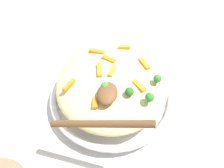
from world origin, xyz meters
TOP-DOWN VIEW (x-y plane):
  - ground_plane at (0.00, 0.00)m, footprint 2.40×2.40m
  - serving_bowl at (0.00, 0.00)m, footprint 0.30×0.30m
  - pasta_mound at (0.00, 0.00)m, footprint 0.27×0.25m
  - carrot_piece_0 at (-0.03, -0.06)m, footprint 0.03×0.03m
  - carrot_piece_1 at (0.09, -0.02)m, footprint 0.01×0.03m
  - carrot_piece_2 at (-0.08, 0.02)m, footprint 0.03×0.01m
  - carrot_piece_3 at (0.04, 0.01)m, footprint 0.02×0.04m
  - carrot_piece_4 at (-0.00, 0.03)m, footprint 0.04×0.02m
  - carrot_piece_5 at (0.04, -0.07)m, footprint 0.04×0.03m
  - carrot_piece_6 at (0.07, 0.05)m, footprint 0.02×0.04m
  - carrot_piece_7 at (-0.05, 0.08)m, footprint 0.03×0.02m
  - carrot_piece_8 at (-0.00, 0.00)m, footprint 0.03×0.01m
  - broccoli_floret_0 at (-0.05, 0.01)m, footprint 0.02×0.02m
  - broccoli_floret_1 at (-0.05, -0.04)m, footprint 0.02×0.02m
  - broccoli_floret_2 at (-0.01, -0.10)m, footprint 0.02×0.02m
  - broccoli_floret_3 at (-0.06, -0.08)m, footprint 0.02×0.02m
  - serving_spoon at (-0.10, -0.00)m, footprint 0.12×0.17m

SIDE VIEW (x-z plane):
  - ground_plane at x=0.00m, z-range 0.00..0.00m
  - serving_bowl at x=0.00m, z-range 0.00..0.04m
  - pasta_mound at x=0.00m, z-range 0.03..0.10m
  - carrot_piece_1 at x=0.09m, z-range 0.10..0.10m
  - carrot_piece_2 at x=-0.08m, z-range 0.10..0.10m
  - carrot_piece_6 at x=0.07m, z-range 0.10..0.10m
  - carrot_piece_5 at x=0.04m, z-range 0.10..0.10m
  - carrot_piece_7 at x=-0.05m, z-range 0.10..0.10m
  - carrot_piece_0 at x=-0.03m, z-range 0.10..0.10m
  - carrot_piece_3 at x=0.04m, z-range 0.10..0.11m
  - carrot_piece_4 at x=0.00m, z-range 0.10..0.11m
  - carrot_piece_8 at x=0.00m, z-range 0.10..0.11m
  - broccoli_floret_2 at x=-0.01m, z-range 0.10..0.12m
  - broccoli_floret_1 at x=-0.05m, z-range 0.10..0.12m
  - broccoli_floret_3 at x=-0.06m, z-range 0.10..0.12m
  - broccoli_floret_0 at x=-0.05m, z-range 0.10..0.12m
  - serving_spoon at x=-0.10m, z-range 0.08..0.16m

